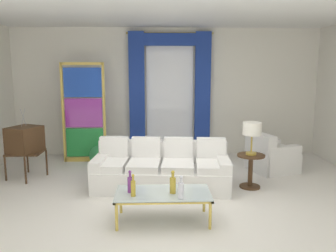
# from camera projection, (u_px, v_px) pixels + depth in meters

# --- Properties ---
(ground_plane) EXTENTS (16.00, 16.00, 0.00)m
(ground_plane) POSITION_uv_depth(u_px,v_px,m) (174.00, 200.00, 5.55)
(ground_plane) COLOR white
(wall_rear) EXTENTS (8.00, 0.12, 3.00)m
(wall_rear) POSITION_uv_depth(u_px,v_px,m) (167.00, 92.00, 8.31)
(wall_rear) COLOR white
(wall_rear) RESTS_ON ground
(ceiling_slab) EXTENTS (8.00, 7.60, 0.04)m
(ceiling_slab) POSITION_uv_depth(u_px,v_px,m) (172.00, 11.00, 5.83)
(ceiling_slab) COLOR white
(curtained_window) EXTENTS (2.00, 0.17, 2.70)m
(curtained_window) POSITION_uv_depth(u_px,v_px,m) (170.00, 82.00, 8.11)
(curtained_window) COLOR white
(curtained_window) RESTS_ON ground
(couch_white_long) EXTENTS (2.41, 1.12, 0.86)m
(couch_white_long) POSITION_uv_depth(u_px,v_px,m) (162.00, 170.00, 6.12)
(couch_white_long) COLOR white
(couch_white_long) RESTS_ON ground
(coffee_table) EXTENTS (1.30, 0.65, 0.41)m
(coffee_table) POSITION_uv_depth(u_px,v_px,m) (163.00, 195.00, 4.76)
(coffee_table) COLOR silver
(coffee_table) RESTS_ON ground
(bottle_blue_decanter) EXTENTS (0.08, 0.08, 0.31)m
(bottle_blue_decanter) POSITION_uv_depth(u_px,v_px,m) (181.00, 189.00, 4.50)
(bottle_blue_decanter) COLOR silver
(bottle_blue_decanter) RESTS_ON coffee_table
(bottle_crystal_tall) EXTENTS (0.07, 0.07, 0.31)m
(bottle_crystal_tall) POSITION_uv_depth(u_px,v_px,m) (130.00, 184.00, 4.73)
(bottle_crystal_tall) COLOR #753384
(bottle_crystal_tall) RESTS_ON coffee_table
(bottle_amber_squat) EXTENTS (0.06, 0.06, 0.30)m
(bottle_amber_squat) POSITION_uv_depth(u_px,v_px,m) (133.00, 187.00, 4.59)
(bottle_amber_squat) COLOR gold
(bottle_amber_squat) RESTS_ON coffee_table
(bottle_ruby_flask) EXTENTS (0.08, 0.08, 0.32)m
(bottle_ruby_flask) POSITION_uv_depth(u_px,v_px,m) (173.00, 184.00, 4.70)
(bottle_ruby_flask) COLOR gold
(bottle_ruby_flask) RESTS_ON coffee_table
(vintage_tv) EXTENTS (0.70, 0.74, 1.35)m
(vintage_tv) POSITION_uv_depth(u_px,v_px,m) (25.00, 141.00, 6.55)
(vintage_tv) COLOR #472D19
(vintage_tv) RESTS_ON ground
(armchair_white) EXTENTS (1.03, 1.01, 0.80)m
(armchair_white) POSITION_uv_depth(u_px,v_px,m) (270.00, 157.00, 7.06)
(armchair_white) COLOR white
(armchair_white) RESTS_ON ground
(stained_glass_divider) EXTENTS (0.95, 0.05, 2.20)m
(stained_glass_divider) POSITION_uv_depth(u_px,v_px,m) (84.00, 115.00, 7.66)
(stained_glass_divider) COLOR gold
(stained_glass_divider) RESTS_ON ground
(peacock_figurine) EXTENTS (0.44, 0.60, 0.50)m
(peacock_figurine) POSITION_uv_depth(u_px,v_px,m) (98.00, 156.00, 7.45)
(peacock_figurine) COLOR beige
(peacock_figurine) RESTS_ON ground
(round_side_table) EXTENTS (0.48, 0.48, 0.59)m
(round_side_table) POSITION_uv_depth(u_px,v_px,m) (250.00, 168.00, 6.08)
(round_side_table) COLOR #472D19
(round_side_table) RESTS_ON ground
(table_lamp_brass) EXTENTS (0.32, 0.32, 0.57)m
(table_lamp_brass) POSITION_uv_depth(u_px,v_px,m) (252.00, 130.00, 5.97)
(table_lamp_brass) COLOR #B29338
(table_lamp_brass) RESTS_ON round_side_table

